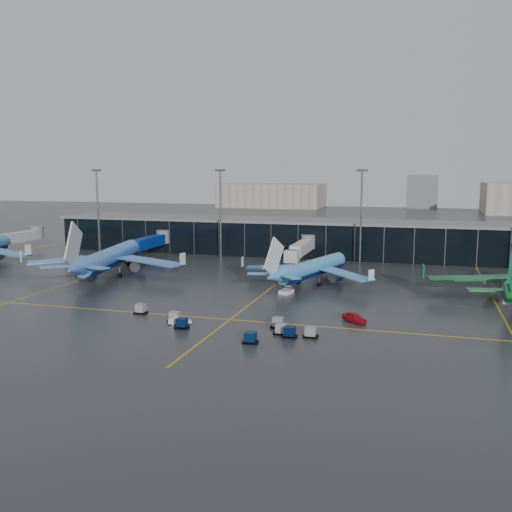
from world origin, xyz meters
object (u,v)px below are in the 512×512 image
(mobile_airstair, at_px, (286,290))
(service_van_red, at_px, (354,317))
(service_van_white, at_px, (180,320))
(airliner_klm_near, at_px, (313,258))
(airliner_arkefly, at_px, (109,247))
(baggage_carts, at_px, (236,325))

(mobile_airstair, bearing_deg, service_van_red, -38.10)
(mobile_airstair, bearing_deg, service_van_white, -101.47)
(airliner_klm_near, height_order, mobile_airstair, airliner_klm_near)
(airliner_klm_near, height_order, service_van_red, airliner_klm_near)
(service_van_white, bearing_deg, service_van_red, -96.78)
(airliner_klm_near, xyz_separation_m, mobile_airstair, (-3.24, -12.02, -4.98))
(airliner_arkefly, xyz_separation_m, baggage_carts, (44.19, -36.91, -6.29))
(airliner_arkefly, relative_size, service_van_red, 9.86)
(mobile_airstair, height_order, service_van_red, mobile_airstair)
(baggage_carts, height_order, service_van_white, baggage_carts)
(airliner_arkefly, bearing_deg, service_van_white, -57.37)
(service_van_white, bearing_deg, airliner_klm_near, -45.75)
(mobile_airstair, relative_size, service_van_white, 0.92)
(airliner_arkefly, distance_m, airliner_klm_near, 49.08)
(service_van_red, bearing_deg, baggage_carts, 160.52)
(airliner_arkefly, relative_size, service_van_white, 11.83)
(baggage_carts, relative_size, service_van_red, 7.30)
(baggage_carts, height_order, service_van_red, baggage_carts)
(baggage_carts, bearing_deg, airliner_klm_near, 83.38)
(airliner_klm_near, xyz_separation_m, baggage_carts, (-4.73, -40.75, -4.99))
(airliner_klm_near, bearing_deg, airliner_arkefly, -159.03)
(airliner_klm_near, relative_size, service_van_red, 8.05)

